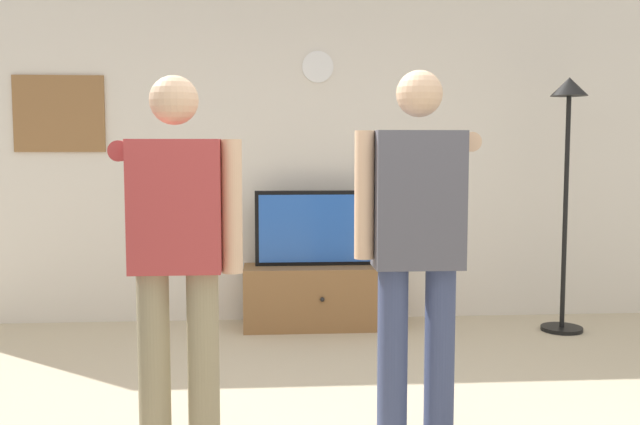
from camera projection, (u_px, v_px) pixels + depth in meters
back_wall at (300, 157)px, 5.88m from camera, size 6.40×0.10×2.70m
tv_stand at (320, 297)px, 5.64m from camera, size 1.21×0.43×0.49m
television at (320, 228)px, 5.64m from camera, size 1.03×0.07×0.60m
wall_clock at (318, 67)px, 5.76m from camera, size 0.25×0.03×0.25m
framed_picture at (59, 114)px, 5.66m from camera, size 0.71×0.04×0.61m
floor_lamp at (567, 151)px, 5.44m from camera, size 0.32×0.32×1.96m
person_standing_nearer_lamp at (177, 251)px, 3.09m from camera, size 0.57×0.78×1.74m
person_standing_nearer_couch at (417, 240)px, 3.26m from camera, size 0.58×0.78×1.78m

